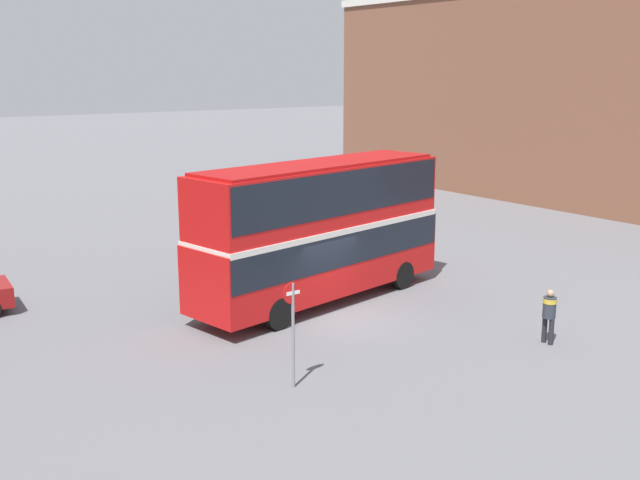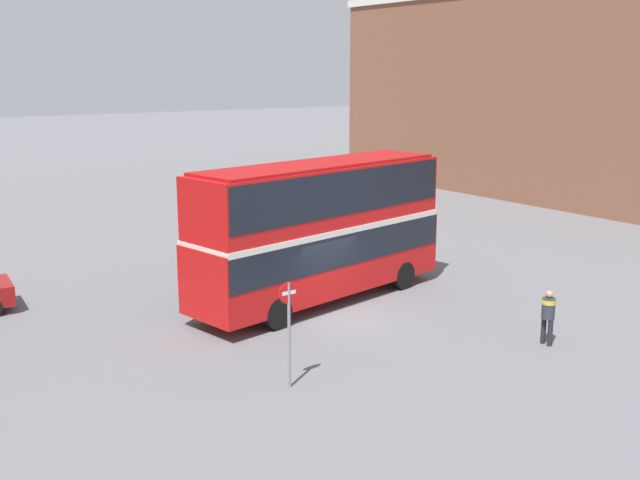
{
  "view_description": "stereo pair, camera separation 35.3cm",
  "coord_description": "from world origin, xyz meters",
  "px_view_note": "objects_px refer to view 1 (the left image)",
  "views": [
    {
      "loc": [
        -14.25,
        -18.69,
        7.97
      ],
      "look_at": [
        0.57,
        1.86,
        2.21
      ],
      "focal_mm": 42.0,
      "sensor_mm": 36.0,
      "label": 1
    },
    {
      "loc": [
        -13.96,
        -18.89,
        7.97
      ],
      "look_at": [
        0.57,
        1.86,
        2.21
      ],
      "focal_mm": 42.0,
      "sensor_mm": 36.0,
      "label": 2
    }
  ],
  "objects_px": {
    "double_decker_bus": "(320,223)",
    "parked_car_kerb_near": "(311,216)",
    "pedestrian_foreground": "(549,311)",
    "no_entry_sign": "(293,319)"
  },
  "relations": [
    {
      "from": "double_decker_bus",
      "to": "parked_car_kerb_near",
      "type": "bearing_deg",
      "value": 46.22
    },
    {
      "from": "pedestrian_foreground",
      "to": "parked_car_kerb_near",
      "type": "relative_size",
      "value": 0.37
    },
    {
      "from": "pedestrian_foreground",
      "to": "no_entry_sign",
      "type": "xyz_separation_m",
      "value": [
        -7.92,
        1.79,
        0.82
      ]
    },
    {
      "from": "double_decker_bus",
      "to": "no_entry_sign",
      "type": "height_order",
      "value": "double_decker_bus"
    },
    {
      "from": "parked_car_kerb_near",
      "to": "double_decker_bus",
      "type": "bearing_deg",
      "value": -123.11
    },
    {
      "from": "double_decker_bus",
      "to": "no_entry_sign",
      "type": "bearing_deg",
      "value": -141.2
    },
    {
      "from": "no_entry_sign",
      "to": "double_decker_bus",
      "type": "bearing_deg",
      "value": 48.95
    },
    {
      "from": "double_decker_bus",
      "to": "no_entry_sign",
      "type": "xyz_separation_m",
      "value": [
        -4.88,
        -5.6,
        -0.96
      ]
    },
    {
      "from": "no_entry_sign",
      "to": "pedestrian_foreground",
      "type": "bearing_deg",
      "value": -12.77
    },
    {
      "from": "double_decker_bus",
      "to": "pedestrian_foreground",
      "type": "relative_size",
      "value": 6.26
    }
  ]
}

